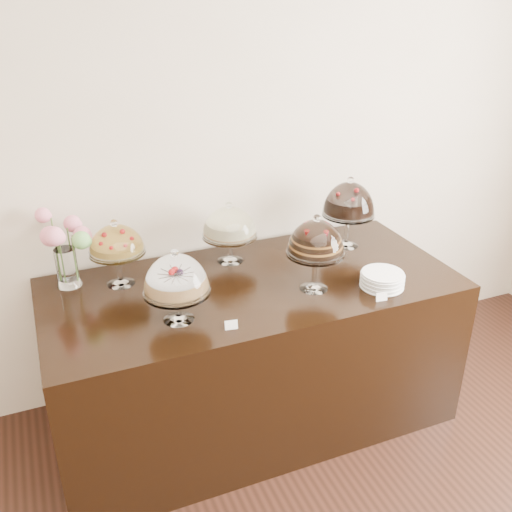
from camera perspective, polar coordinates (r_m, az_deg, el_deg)
name	(u,v)px	position (r m, az deg, el deg)	size (l,w,h in m)	color
wall_back	(221,147)	(3.32, -3.51, 10.86)	(5.00, 0.04, 3.00)	beige
display_counter	(253,352)	(3.29, -0.34, -9.57)	(2.20, 1.00, 0.90)	black
cake_stand_sugar_sponge	(176,278)	(2.65, -8.01, -2.14)	(0.31, 0.31, 0.37)	white
cake_stand_choco_layer	(316,241)	(2.89, 6.01, 1.55)	(0.30, 0.30, 0.42)	white
cake_stand_cheesecake	(229,225)	(3.19, -2.67, 3.16)	(0.31, 0.31, 0.36)	white
cake_stand_dark_choco	(349,202)	(3.41, 9.29, 5.37)	(0.31, 0.31, 0.43)	white
cake_stand_fruit_tart	(116,242)	(3.02, -13.80, 1.32)	(0.29, 0.29, 0.37)	white
flower_vase	(65,245)	(3.08, -18.58, 1.09)	(0.26, 0.30, 0.41)	white
plate_stack	(382,280)	(3.06, 12.51, -2.34)	(0.22, 0.22, 0.08)	white
price_card_left	(231,325)	(2.65, -2.49, -6.90)	(0.06, 0.01, 0.04)	white
price_card_right	(382,297)	(2.94, 12.45, -4.01)	(0.06, 0.01, 0.04)	white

